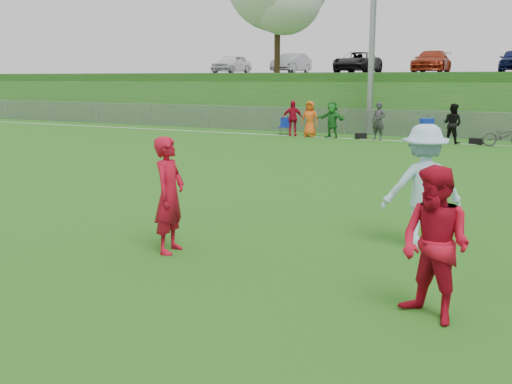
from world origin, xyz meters
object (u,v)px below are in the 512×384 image
Objects in this scene: player_blue at (423,187)px; bicycle at (504,136)px; player_red_center at (435,245)px; player_red_left at (169,195)px; recycling_bin at (426,129)px.

player_blue is 1.20× the size of bicycle.
player_red_center is at bearing 74.99° from player_blue.
player_red_left is 1.03× the size of player_red_center.
player_red_center is at bearing 161.43° from bicycle.
player_blue reaches higher than bicycle.
player_red_center is at bearing -79.79° from recycling_bin.
bicycle is at bearing -19.47° from recycling_bin.
recycling_bin reaches higher than bicycle.
bicycle is at bearing 119.21° from player_red_center.
player_blue is (3.56, 2.02, 0.09)m from player_red_left.
player_red_left is 0.91× the size of player_blue.
player_red_center is 2.96m from player_blue.
recycling_bin is (0.60, 19.23, -0.45)m from player_red_left.
recycling_bin is at bearing -108.22° from player_blue.
player_blue reaches higher than recycling_bin.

